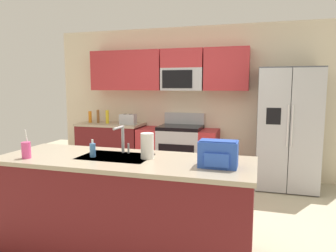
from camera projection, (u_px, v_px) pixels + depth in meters
The scene contains 15 objects.
ground_plane at pixel (156, 220), 3.66m from camera, with size 9.00×9.00×0.00m, color beige.
kitchen_wall_unit at pixel (185, 92), 5.49m from camera, with size 5.20×0.43×2.60m.
back_counter at pixel (111, 147), 5.73m from camera, with size 1.18×0.63×0.90m.
range_oven at pixel (178, 152), 5.37m from camera, with size 1.36×0.61×1.10m.
refrigerator at pixel (287, 129), 4.75m from camera, with size 0.90×0.76×1.85m.
island_counter at pixel (124, 204), 2.98m from camera, with size 2.44×0.86×0.90m.
toaster at pixel (128, 119), 5.51m from camera, with size 0.28×0.16×0.18m.
pepper_mill at pixel (98, 116), 5.73m from camera, with size 0.05×0.05×0.24m, color brown.
bottle_orange at pixel (90, 117), 5.77m from camera, with size 0.06×0.06×0.21m, color orange.
bottle_yellow at pixel (107, 117), 5.63m from camera, with size 0.06×0.06×0.24m, color yellow.
sink_faucet at pixel (122, 137), 3.11m from camera, with size 0.09×0.21×0.28m.
drink_cup_pink at pixel (26, 150), 2.91m from camera, with size 0.08×0.08×0.27m.
soap_dispenser at pixel (93, 150), 2.97m from camera, with size 0.06×0.06×0.17m.
paper_towel_roll at pixel (147, 146), 2.90m from camera, with size 0.12×0.12×0.24m, color white.
backpack at pixel (218, 153), 2.59m from camera, with size 0.32×0.22×0.23m.
Camera 1 is at (1.12, -3.30, 1.58)m, focal length 33.16 mm.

